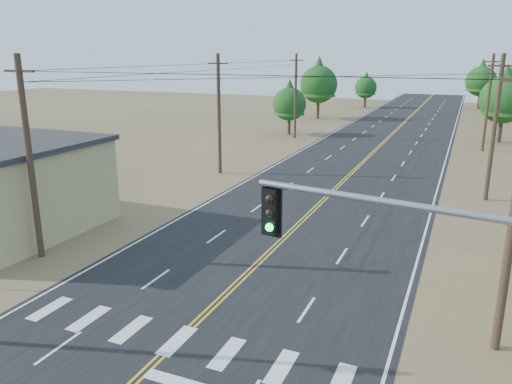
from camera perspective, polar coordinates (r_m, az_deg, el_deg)
The scene contains 13 objects.
road at distance 37.86m, azimuth 8.77°, elevation 0.10°, with size 15.00×200.00×0.02m, color black.
utility_pole_left_near at distance 26.47m, azimuth -24.45°, elevation 3.56°, with size 1.80×0.30×10.00m.
utility_pole_left_mid at distance 42.41m, azimuth -4.25°, elevation 8.92°, with size 1.80×0.30×10.00m.
utility_pole_left_far at distance 60.80m, azimuth 4.54°, elevation 10.92°, with size 1.80×0.30×10.00m.
utility_pole_right_mid at distance 37.80m, azimuth 25.59°, elevation 6.65°, with size 1.80×0.30×10.00m.
utility_pole_right_far at distance 57.68m, azimuth 24.99°, elevation 9.29°, with size 1.80×0.30×10.00m.
signal_mast_right at distance 10.96m, azimuth 22.25°, elevation -12.95°, with size 6.66×1.25×7.26m.
tree_left_near at distance 63.80m, azimuth 3.85°, elevation 10.38°, with size 4.19×4.19×6.98m.
tree_left_mid at distance 80.35m, azimuth 7.19°, elevation 12.53°, with size 5.79×5.79×9.66m.
tree_left_far at distance 98.69m, azimuth 12.45°, elevation 11.82°, with size 4.10×4.10×6.83m.
tree_right_near at distance 64.18m, azimuth 26.54°, elevation 9.90°, with size 5.34×5.34×8.91m.
tree_right_mid at distance 86.04m, azimuth 26.96°, elevation 10.57°, with size 4.88×4.88×8.14m.
tree_right_far at distance 102.86m, azimuth 24.37°, elevation 11.77°, with size 5.49×5.49×9.15m.
Camera 1 is at (8.80, -5.45, 9.98)m, focal length 35.00 mm.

